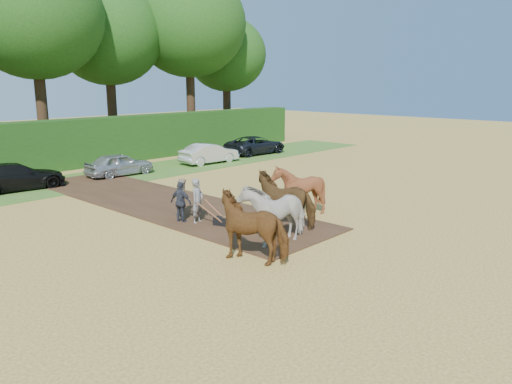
{
  "coord_description": "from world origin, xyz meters",
  "views": [
    {
      "loc": [
        -11.45,
        -10.75,
        5.3
      ],
      "look_at": [
        1.35,
        1.13,
        1.4
      ],
      "focal_mm": 35.0,
      "sensor_mm": 36.0,
      "label": 1
    }
  ],
  "objects_px": {
    "spectator_far": "(181,203)",
    "plough_team": "(278,205)",
    "parked_cars": "(74,171)",
    "spectator_near": "(183,198)"
  },
  "relations": [
    {
      "from": "spectator_near",
      "to": "parked_cars",
      "type": "xyz_separation_m",
      "value": [
        0.32,
        9.47,
        -0.09
      ]
    },
    {
      "from": "spectator_far",
      "to": "parked_cars",
      "type": "relative_size",
      "value": 0.04
    },
    {
      "from": "spectator_far",
      "to": "parked_cars",
      "type": "height_order",
      "value": "spectator_far"
    },
    {
      "from": "spectator_far",
      "to": "parked_cars",
      "type": "distance_m",
      "value": 10.15
    },
    {
      "from": "spectator_far",
      "to": "spectator_near",
      "type": "bearing_deg",
      "value": -57.55
    },
    {
      "from": "spectator_near",
      "to": "plough_team",
      "type": "relative_size",
      "value": 0.22
    },
    {
      "from": "plough_team",
      "to": "parked_cars",
      "type": "distance_m",
      "value": 13.67
    },
    {
      "from": "spectator_near",
      "to": "plough_team",
      "type": "bearing_deg",
      "value": -129.05
    },
    {
      "from": "spectator_far",
      "to": "plough_team",
      "type": "relative_size",
      "value": 0.23
    },
    {
      "from": "spectator_far",
      "to": "plough_team",
      "type": "height_order",
      "value": "plough_team"
    }
  ]
}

